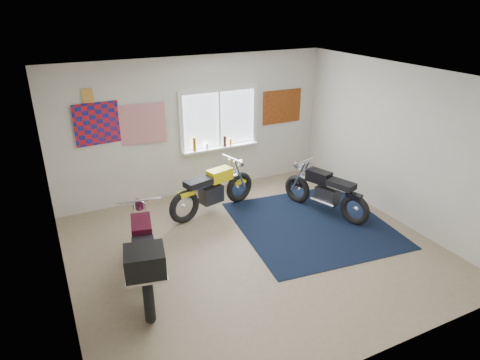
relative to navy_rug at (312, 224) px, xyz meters
name	(u,v)px	position (x,y,z in m)	size (l,w,h in m)	color
ground	(254,250)	(-1.29, -0.26, -0.01)	(5.50, 5.50, 0.00)	#9E896B
room_shell	(256,152)	(-1.29, -0.26, 1.63)	(5.50, 5.50, 5.50)	white
navy_rug	(312,224)	(0.00, 0.00, 0.00)	(2.50, 2.60, 0.01)	black
window_assembly	(219,123)	(-0.79, 2.21, 1.36)	(1.66, 0.17, 1.26)	white
oil_bottles	(209,143)	(-1.04, 2.14, 1.01)	(0.84, 0.07, 0.28)	#845F13
flag_display	(87,96)	(-3.19, 2.22, 2.14)	(1.60, 0.10, 1.17)	red
triumph_poster	(282,107)	(0.66, 2.22, 1.54)	(0.90, 0.03, 0.70)	#A54C14
yellow_triumph	(213,191)	(-1.36, 1.24, 0.41)	(1.85, 0.69, 0.95)	black
black_chrome_bike	(325,193)	(0.46, 0.29, 0.40)	(0.78, 1.74, 0.93)	black
maroon_tourer	(144,256)	(-3.08, -0.52, 0.55)	(0.85, 2.09, 1.06)	black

